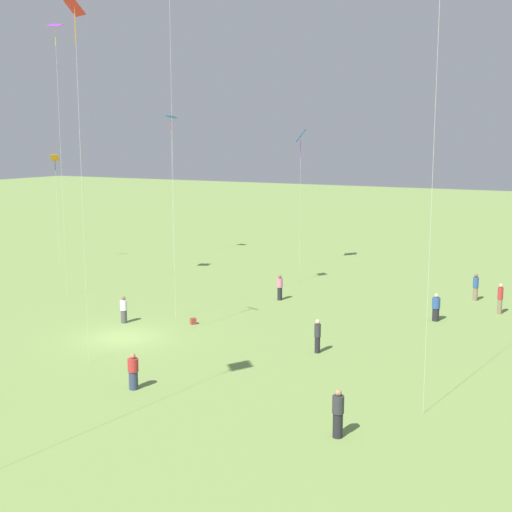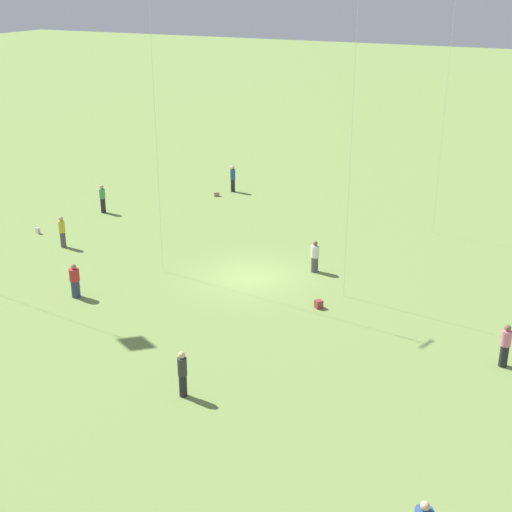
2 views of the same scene
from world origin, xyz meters
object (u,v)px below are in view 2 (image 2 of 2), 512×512
object	(u,v)px
person_6	(233,178)
person_2	(505,346)
person_1	(103,199)
picnic_bag_0	(319,304)
person_9	(75,281)
person_3	(62,232)
picnic_bag_2	(38,231)
picnic_bag_1	(217,194)
person_0	(315,257)
person_4	(183,374)

from	to	relation	value
person_6	person_2	bearing A→B (deg)	70.29
person_1	picnic_bag_0	world-z (taller)	person_1
person_9	person_3	bearing A→B (deg)	-82.17
person_2	picnic_bag_2	xyz separation A→B (m)	(25.42, -3.59, -0.67)
picnic_bag_2	picnic_bag_0	bearing A→B (deg)	173.53
person_1	person_9	distance (m)	12.13
person_3	person_6	size ratio (longest dim) A/B	0.96
picnic_bag_1	picnic_bag_2	distance (m)	11.94
person_1	person_2	xyz separation A→B (m)	(-24.43, 8.22, -0.03)
person_0	person_6	xyz separation A→B (m)	(9.90, -10.31, 0.12)
person_4	picnic_bag_2	bearing A→B (deg)	160.43
person_1	person_4	size ratio (longest dim) A/B	1.01
person_2	person_9	distance (m)	18.18
person_4	picnic_bag_1	xyz separation A→B (m)	(10.38, -21.07, -0.73)
person_3	person_4	size ratio (longest dim) A/B	0.99
person_2	person_6	bearing A→B (deg)	-23.18
person_3	person_4	bearing A→B (deg)	-144.39
picnic_bag_1	person_4	bearing A→B (deg)	116.23
person_4	picnic_bag_1	bearing A→B (deg)	130.06
person_1	person_4	xyz separation A→B (m)	(-14.90, 15.10, 0.00)
person_4	picnic_bag_0	size ratio (longest dim) A/B	4.16
person_3	person_9	bearing A→B (deg)	-153.82
person_6	picnic_bag_0	xyz separation A→B (m)	(-11.57, 13.99, -0.72)
person_6	picnic_bag_1	xyz separation A→B (m)	(0.45, 1.40, -0.76)
person_0	person_9	size ratio (longest dim) A/B	0.99
person_6	picnic_bag_0	size ratio (longest dim) A/B	4.29
person_6	picnic_bag_2	world-z (taller)	person_6
picnic_bag_0	picnic_bag_2	size ratio (longest dim) A/B	1.22
picnic_bag_2	person_6	bearing A→B (deg)	-116.39
person_2	picnic_bag_2	bearing A→B (deg)	7.49
picnic_bag_1	picnic_bag_0	bearing A→B (deg)	133.68
person_2	picnic_bag_0	bearing A→B (deg)	4.08
person_0	person_6	bearing A→B (deg)	-2.30
person_1	person_2	world-z (taller)	person_1
person_2	person_6	size ratio (longest dim) A/B	0.96
person_6	picnic_bag_2	size ratio (longest dim) A/B	5.22
person_9	picnic_bag_2	world-z (taller)	person_9
person_4	picnic_bag_2	size ratio (longest dim) A/B	5.07
person_1	person_0	bearing A→B (deg)	173.29
person_0	person_1	size ratio (longest dim) A/B	0.91
picnic_bag_2	person_2	bearing A→B (deg)	171.97
picnic_bag_2	person_3	bearing A→B (deg)	159.17
person_0	person_4	size ratio (longest dim) A/B	0.92
person_2	picnic_bag_2	world-z (taller)	person_2
person_1	person_3	size ratio (longest dim) A/B	1.02
person_0	person_9	distance (m)	11.27
person_2	person_9	bearing A→B (deg)	22.19
person_2	person_4	world-z (taller)	person_4
person_9	picnic_bag_1	xyz separation A→B (m)	(1.86, -16.30, -0.63)
person_1	person_4	distance (m)	21.21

